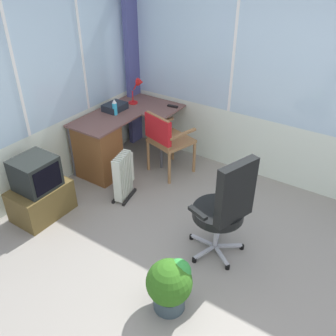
# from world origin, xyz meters

# --- Properties ---
(ground) EXTENTS (4.82, 5.74, 0.06)m
(ground) POSITION_xyz_m (0.00, 0.00, -0.03)
(ground) COLOR gray
(north_window_panel) EXTENTS (3.82, 0.07, 2.55)m
(north_window_panel) POSITION_xyz_m (0.00, 2.40, 1.27)
(north_window_panel) COLOR silver
(north_window_panel) RESTS_ON ground
(east_window_panel) EXTENTS (0.07, 4.74, 2.55)m
(east_window_panel) POSITION_xyz_m (1.94, -0.00, 1.27)
(east_window_panel) COLOR silver
(east_window_panel) RESTS_ON ground
(curtain_corner) EXTENTS (0.28, 0.07, 2.45)m
(curtain_corner) POSITION_xyz_m (1.81, 2.27, 1.22)
(curtain_corner) COLOR #4B4E8B
(curtain_corner) RESTS_ON ground
(desk) EXTENTS (1.41, 0.93, 0.75)m
(desk) POSITION_xyz_m (0.78, 2.04, 0.41)
(desk) COLOR brown
(desk) RESTS_ON ground
(desk_lamp) EXTENTS (0.22, 0.19, 0.35)m
(desk_lamp) POSITION_xyz_m (1.60, 2.03, 0.98)
(desk_lamp) COLOR red
(desk_lamp) RESTS_ON desk
(tv_remote) EXTENTS (0.06, 0.15, 0.02)m
(tv_remote) POSITION_xyz_m (1.72, 1.54, 0.76)
(tv_remote) COLOR black
(tv_remote) RESTS_ON desk
(spray_bottle) EXTENTS (0.06, 0.06, 0.22)m
(spray_bottle) POSITION_xyz_m (1.09, 2.03, 0.86)
(spray_bottle) COLOR #33B7E3
(spray_bottle) RESTS_ON desk
(paper_tray) EXTENTS (0.30, 0.23, 0.09)m
(paper_tray) POSITION_xyz_m (1.20, 2.13, 0.80)
(paper_tray) COLOR #1F252D
(paper_tray) RESTS_ON desk
(wooden_armchair) EXTENTS (0.60, 0.59, 0.88)m
(wooden_armchair) POSITION_xyz_m (1.23, 1.34, 0.57)
(wooden_armchair) COLOR #9B6D43
(wooden_armchair) RESTS_ON ground
(office_chair) EXTENTS (0.63, 0.59, 1.13)m
(office_chair) POSITION_xyz_m (0.30, 0.02, 0.63)
(office_chair) COLOR #B7B7BF
(office_chair) RESTS_ON ground
(tv_on_stand) EXTENTS (0.64, 0.44, 0.74)m
(tv_on_stand) POSITION_xyz_m (-0.26, 2.02, 0.33)
(tv_on_stand) COLOR brown
(tv_on_stand) RESTS_ON ground
(space_heater) EXTENTS (0.41, 0.25, 0.59)m
(space_heater) POSITION_xyz_m (0.54, 1.47, 0.30)
(space_heater) COLOR silver
(space_heater) RESTS_ON ground
(potted_plant) EXTENTS (0.39, 0.39, 0.50)m
(potted_plant) POSITION_xyz_m (-0.50, 0.11, 0.28)
(potted_plant) COLOR #384951
(potted_plant) RESTS_ON ground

